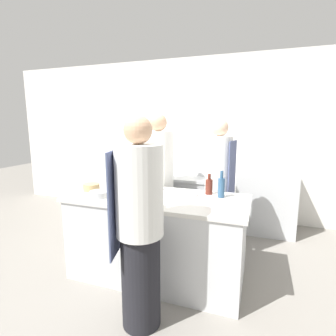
# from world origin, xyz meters

# --- Properties ---
(ground_plane) EXTENTS (16.00, 16.00, 0.00)m
(ground_plane) POSITION_xyz_m (0.00, 0.00, 0.00)
(ground_plane) COLOR gray
(wall_back) EXTENTS (8.00, 0.06, 2.80)m
(wall_back) POSITION_xyz_m (0.00, 2.13, 1.40)
(wall_back) COLOR silver
(wall_back) RESTS_ON ground_plane
(prep_counter) EXTENTS (1.91, 0.85, 0.91)m
(prep_counter) POSITION_xyz_m (0.00, 0.00, 0.46)
(prep_counter) COLOR silver
(prep_counter) RESTS_ON ground_plane
(pass_counter) EXTENTS (1.65, 0.71, 0.91)m
(pass_counter) POSITION_xyz_m (-0.20, 1.20, 0.46)
(pass_counter) COLOR silver
(pass_counter) RESTS_ON ground_plane
(oven_range) EXTENTS (0.87, 0.68, 0.99)m
(oven_range) POSITION_xyz_m (1.13, 1.74, 0.49)
(oven_range) COLOR silver
(oven_range) RESTS_ON ground_plane
(chef_at_prep_near) EXTENTS (0.43, 0.42, 1.75)m
(chef_at_prep_near) POSITION_xyz_m (0.13, -0.71, 0.87)
(chef_at_prep_near) COLOR black
(chef_at_prep_near) RESTS_ON ground_plane
(chef_at_stove) EXTENTS (0.36, 0.34, 1.74)m
(chef_at_stove) POSITION_xyz_m (0.54, 0.67, 0.88)
(chef_at_stove) COLOR black
(chef_at_stove) RESTS_ON ground_plane
(chef_at_pass_far) EXTENTS (0.45, 0.44, 1.80)m
(chef_at_pass_far) POSITION_xyz_m (-0.23, 0.61, 0.90)
(chef_at_pass_far) COLOR black
(chef_at_pass_far) RESTS_ON ground_plane
(bottle_olive_oil) EXTENTS (0.09, 0.09, 0.32)m
(bottle_olive_oil) POSITION_xyz_m (-0.58, 0.03, 1.04)
(bottle_olive_oil) COLOR black
(bottle_olive_oil) RESTS_ON prep_counter
(bottle_vinegar) EXTENTS (0.08, 0.08, 0.23)m
(bottle_vinegar) POSITION_xyz_m (0.50, 0.28, 1.00)
(bottle_vinegar) COLOR #5B2319
(bottle_vinegar) RESTS_ON prep_counter
(bottle_wine) EXTENTS (0.07, 0.07, 0.32)m
(bottle_wine) POSITION_xyz_m (-0.14, 0.15, 1.04)
(bottle_wine) COLOR #B2A84C
(bottle_wine) RESTS_ON prep_counter
(bottle_cooking_oil) EXTENTS (0.07, 0.07, 0.28)m
(bottle_cooking_oil) POSITION_xyz_m (0.65, 0.20, 1.03)
(bottle_cooking_oil) COLOR #2D5175
(bottle_cooking_oil) RESTS_ON prep_counter
(bowl_mixing_large) EXTENTS (0.19, 0.19, 0.08)m
(bowl_mixing_large) POSITION_xyz_m (-0.81, -0.02, 0.95)
(bowl_mixing_large) COLOR tan
(bowl_mixing_large) RESTS_ON prep_counter
(bowl_prep_small) EXTENTS (0.21, 0.21, 0.06)m
(bowl_prep_small) POSITION_xyz_m (-0.57, -0.22, 0.94)
(bowl_prep_small) COLOR #B7BABC
(bowl_prep_small) RESTS_ON prep_counter
(bowl_ceramic_blue) EXTENTS (0.20, 0.20, 0.08)m
(bowl_ceramic_blue) POSITION_xyz_m (-0.06, -0.20, 0.95)
(bowl_ceramic_blue) COLOR tan
(bowl_ceramic_blue) RESTS_ON prep_counter
(cup) EXTENTS (0.09, 0.09, 0.10)m
(cup) POSITION_xyz_m (-0.53, 0.29, 0.96)
(cup) COLOR #B2382D
(cup) RESTS_ON prep_counter
(cutting_board) EXTENTS (0.42, 0.28, 0.01)m
(cutting_board) POSITION_xyz_m (0.19, 0.08, 0.92)
(cutting_board) COLOR white
(cutting_board) RESTS_ON prep_counter
(stockpot) EXTENTS (0.32, 0.32, 0.17)m
(stockpot) POSITION_xyz_m (0.26, 1.32, 1.00)
(stockpot) COLOR silver
(stockpot) RESTS_ON pass_counter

